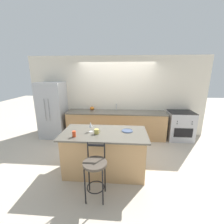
{
  "coord_description": "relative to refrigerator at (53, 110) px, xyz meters",
  "views": [
    {
      "loc": [
        0.23,
        -4.43,
        2.18
      ],
      "look_at": [
        -0.06,
        -0.55,
        1.14
      ],
      "focal_mm": 24.0,
      "sensor_mm": 36.0,
      "label": 1
    }
  ],
  "objects": [
    {
      "name": "pumpkin_decoration",
      "position": [
        1.3,
        0.22,
        0.03
      ],
      "size": [
        0.15,
        0.15,
        0.14
      ],
      "color": "orange",
      "rests_on": "back_counter"
    },
    {
      "name": "kitchen_island",
      "position": [
        1.99,
        -1.82,
        -0.46
      ],
      "size": [
        1.81,
        0.93,
        0.94
      ],
      "color": "tan",
      "rests_on": "ground_plane"
    },
    {
      "name": "tumbler_cup",
      "position": [
        1.42,
        -2.08,
        0.06
      ],
      "size": [
        0.07,
        0.07,
        0.12
      ],
      "color": "red",
      "rests_on": "kitchen_island"
    },
    {
      "name": "sink_faucet",
      "position": [
        2.15,
        0.26,
        0.11
      ],
      "size": [
        0.02,
        0.13,
        0.22
      ],
      "color": "#ADAFB5",
      "rests_on": "back_counter"
    },
    {
      "name": "oven_range",
      "position": [
        4.26,
        0.04,
        -0.46
      ],
      "size": [
        0.79,
        0.67,
        0.94
      ],
      "color": "#B7B7BC",
      "rests_on": "ground_plane"
    },
    {
      "name": "dinner_plate",
      "position": [
        2.48,
        -1.71,
        0.01
      ],
      "size": [
        0.24,
        0.24,
        0.02
      ],
      "color": "#425170",
      "rests_on": "kitchen_island"
    },
    {
      "name": "bar_stool_near",
      "position": [
        1.92,
        -2.57,
        -0.35
      ],
      "size": [
        0.41,
        0.41,
        1.01
      ],
      "color": "black",
      "rests_on": "ground_plane"
    },
    {
      "name": "refrigerator",
      "position": [
        0.0,
        0.0,
        0.0
      ],
      "size": [
        0.81,
        0.77,
        1.86
      ],
      "color": "#ADAFB5",
      "rests_on": "ground_plane"
    },
    {
      "name": "wine_glass",
      "position": [
        1.69,
        -1.79,
        0.16
      ],
      "size": [
        0.08,
        0.08,
        0.22
      ],
      "color": "white",
      "rests_on": "kitchen_island"
    },
    {
      "name": "ground_plane",
      "position": [
        2.15,
        -0.33,
        -0.93
      ],
      "size": [
        18.0,
        18.0,
        0.0
      ],
      "primitive_type": "plane",
      "color": "beige"
    },
    {
      "name": "back_counter",
      "position": [
        2.15,
        0.06,
        -0.48
      ],
      "size": [
        3.28,
        0.7,
        0.9
      ],
      "color": "tan",
      "rests_on": "ground_plane"
    },
    {
      "name": "wall_back",
      "position": [
        2.15,
        0.39,
        0.42
      ],
      "size": [
        6.0,
        0.07,
        2.7
      ],
      "color": "beige",
      "rests_on": "ground_plane"
    },
    {
      "name": "coffee_mug",
      "position": [
        1.84,
        -1.9,
        0.06
      ],
      "size": [
        0.13,
        0.1,
        0.1
      ],
      "color": "#C1B251",
      "rests_on": "kitchen_island"
    }
  ]
}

